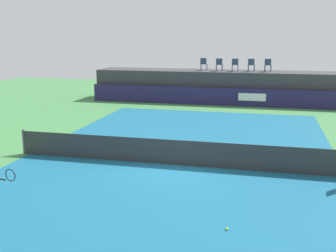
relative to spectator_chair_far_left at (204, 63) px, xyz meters
The scene contains 12 objects.
ground_plane 12.60m from the spectator_chair_far_left, 83.97° to the right, with size 48.00×48.00×0.00m, color #3D7A42.
court_inner 15.53m from the spectator_chair_far_left, 85.15° to the right, with size 12.00×22.00×0.00m, color #16597A.
sponsor_wall 3.02m from the spectator_chair_far_left, 53.27° to the right, with size 18.00×0.22×1.20m.
spectator_platform 2.05m from the spectator_chair_far_left, ahead, with size 18.00×2.80×2.20m, color #38383D.
spectator_chair_far_left is the anchor object (origin of this frame).
spectator_chair_left 1.16m from the spectator_chair_far_left, 11.29° to the right, with size 0.44×0.44×0.89m.
spectator_chair_center 2.25m from the spectator_chair_far_left, ahead, with size 0.45×0.45×0.89m.
spectator_chair_right 3.35m from the spectator_chair_far_left, ahead, with size 0.47×0.47×0.89m.
spectator_chair_far_right 4.47m from the spectator_chair_far_left, ahead, with size 0.48×0.48×0.89m.
tennis_net 15.46m from the spectator_chair_far_left, 85.15° to the right, with size 12.40×0.02×0.95m, color #2D2D2D.
net_post_near 16.16m from the spectator_chair_far_left, 107.84° to the right, with size 0.10×0.10×1.00m, color #4C4C51.
tennis_ball 20.52m from the spectator_chair_far_left, 79.54° to the right, with size 0.07×0.07×0.07m, color #D8EA33.
Camera 1 is at (3.17, -14.11, 4.68)m, focal length 43.87 mm.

